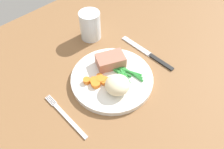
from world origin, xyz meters
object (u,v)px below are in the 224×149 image
Objects in this scene: knife at (148,53)px; water_glass at (90,27)px; dinner_plate at (112,79)px; meat_portion at (111,60)px; fork at (66,116)px.

water_glass reaches higher than knife.
dinner_plate is 5.43cm from meat_portion.
meat_portion is 15.89cm from water_glass.
dinner_plate is at bearing 174.67° from knife.
meat_portion is at bearing 158.18° from knife.
meat_portion is 13.50cm from knife.
dinner_plate is at bearing -113.73° from water_glass.
knife is at bearing -68.55° from water_glass.
dinner_plate is 2.45× the size of water_glass.
meat_portion is at bearing -108.65° from water_glass.
dinner_plate is at bearing 5.24° from fork.
fork is at bearing -168.74° from meat_portion.
dinner_plate is 1.41× the size of fork.
fork is (-16.60, -0.26, -0.60)cm from dinner_plate.
dinner_plate reaches higher than knife.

